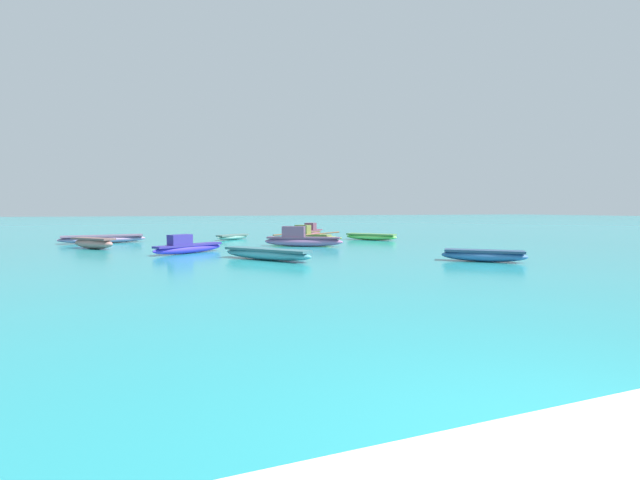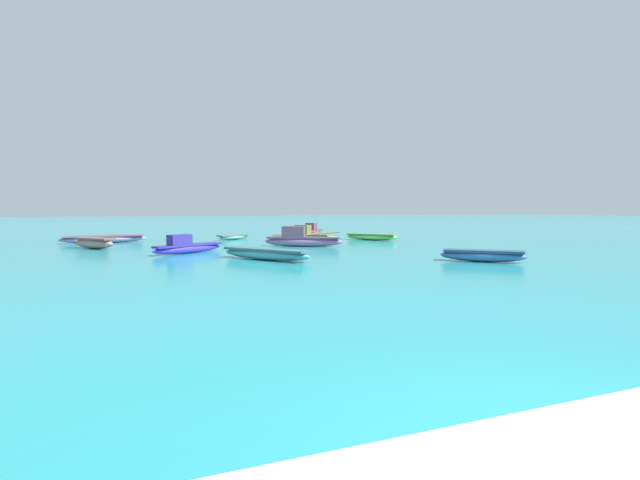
# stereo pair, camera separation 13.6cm
# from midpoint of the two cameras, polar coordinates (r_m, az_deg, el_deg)

# --- Properties ---
(moored_boat_0) EXTENTS (2.95, 2.19, 0.76)m
(moored_boat_0) POSITION_cam_midpoint_polar(r_m,az_deg,el_deg) (17.72, -17.50, -0.85)
(moored_boat_0) COLOR #4333DC
(moored_boat_0) RESTS_ON ground_plane
(moored_boat_1) EXTENTS (4.18, 1.38, 0.41)m
(moored_boat_1) POSITION_cam_midpoint_polar(r_m,az_deg,el_deg) (24.83, -27.10, 0.16)
(moored_boat_1) COLOR #9E7CAE
(moored_boat_1) RESTS_ON ground_plane
(moored_boat_2) EXTENTS (2.74, 3.25, 0.39)m
(moored_boat_2) POSITION_cam_midpoint_polar(r_m,az_deg,el_deg) (14.84, -7.38, -1.80)
(moored_boat_2) COLOR #4B9CAF
(moored_boat_2) RESTS_ON ground_plane
(moored_boat_3) EXTENTS (3.53, 2.28, 0.95)m
(moored_boat_3) POSITION_cam_midpoint_polar(r_m,az_deg,el_deg) (20.08, -2.66, 0.08)
(moored_boat_3) COLOR #996296
(moored_boat_3) RESTS_ON ground_plane
(moored_boat_4) EXTENTS (2.10, 2.18, 0.49)m
(moored_boat_4) POSITION_cam_midpoint_polar(r_m,az_deg,el_deg) (21.41, -28.12, -0.33)
(moored_boat_4) COLOR #AB736E
(moored_boat_4) RESTS_ON ground_plane
(moored_boat_5) EXTENTS (4.68, 4.12, 0.91)m
(moored_boat_5) POSITION_cam_midpoint_polar(r_m,az_deg,el_deg) (22.94, -1.86, 0.49)
(moored_boat_5) COLOR #ACBC51
(moored_boat_5) RESTS_ON ground_plane
(moored_boat_6) EXTENTS (2.16, 1.70, 0.29)m
(moored_boat_6) POSITION_cam_midpoint_polar(r_m,az_deg,el_deg) (25.17, -11.71, 0.43)
(moored_boat_6) COLOR #78AB9F
(moored_boat_6) RESTS_ON ground_plane
(moored_boat_7) EXTENTS (2.50, 2.20, 0.39)m
(moored_boat_7) POSITION_cam_midpoint_polar(r_m,az_deg,el_deg) (15.21, 20.75, -1.89)
(moored_boat_7) COLOR #3666A3
(moored_boat_7) RESTS_ON ground_plane
(moored_boat_8) EXTENTS (2.59, 2.75, 0.36)m
(moored_boat_8) POSITION_cam_midpoint_polar(r_m,az_deg,el_deg) (24.51, 6.67, 0.47)
(moored_boat_8) COLOR #85E064
(moored_boat_8) RESTS_ON ground_plane
(moored_boat_9) EXTENTS (2.17, 2.57, 0.88)m
(moored_boat_9) POSITION_cam_midpoint_polar(r_m,az_deg,el_deg) (27.80, -1.23, 1.14)
(moored_boat_9) COLOR #AD4D6E
(moored_boat_9) RESTS_ON ground_plane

